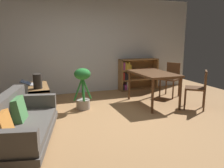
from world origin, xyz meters
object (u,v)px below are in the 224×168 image
at_px(dining_table, 153,76).
at_px(dining_chair_near, 171,77).
at_px(dining_chair_far, 199,87).
at_px(media_console, 39,99).
at_px(open_laptop, 33,84).
at_px(desk_speaker, 38,81).
at_px(bookshelf, 136,74).
at_px(fabric_couch, 19,123).
at_px(potted_floor_plant, 83,86).

distance_m(dining_table, dining_chair_near, 1.01).
xyz_separation_m(dining_table, dining_chair_far, (0.78, -0.65, -0.19)).
bearing_deg(media_console, dining_table, -8.38).
distance_m(open_laptop, desk_speaker, 0.46).
bearing_deg(open_laptop, dining_table, -11.10).
relative_size(dining_table, bookshelf, 1.07).
bearing_deg(dining_table, media_console, 171.62).
bearing_deg(fabric_couch, dining_chair_near, 24.23).
distance_m(potted_floor_plant, dining_table, 1.67).
height_order(fabric_couch, dining_chair_far, dining_chair_far).
xyz_separation_m(desk_speaker, dining_chair_near, (3.44, 0.42, -0.19)).
height_order(dining_table, bookshelf, bookshelf).
relative_size(open_laptop, dining_chair_near, 0.52).
xyz_separation_m(dining_chair_far, bookshelf, (-0.47, 2.24, -0.02)).
relative_size(fabric_couch, dining_chair_far, 2.16).
bearing_deg(media_console, potted_floor_plant, -10.96).
relative_size(media_console, desk_speaker, 3.72).
xyz_separation_m(media_console, dining_chair_far, (3.36, -1.03, 0.22)).
bearing_deg(dining_chair_near, fabric_couch, -155.77).
height_order(open_laptop, bookshelf, bookshelf).
distance_m(dining_chair_near, bookshelf, 1.21).
bearing_deg(fabric_couch, dining_table, 22.08).
height_order(potted_floor_plant, dining_table, potted_floor_plant).
distance_m(media_console, potted_floor_plant, 0.98).
bearing_deg(dining_chair_far, potted_floor_plant, 160.70).
bearing_deg(dining_table, dining_chair_near, 31.01).
relative_size(fabric_couch, open_laptop, 3.99).
bearing_deg(fabric_couch, media_console, 77.73).
xyz_separation_m(open_laptop, dining_table, (2.68, -0.53, 0.10)).
relative_size(media_console, bookshelf, 0.91).
bearing_deg(potted_floor_plant, desk_speaker, -173.35).
bearing_deg(open_laptop, fabric_couch, -97.66).
xyz_separation_m(open_laptop, dining_chair_near, (3.54, -0.01, -0.07)).
xyz_separation_m(fabric_couch, dining_chair_near, (3.77, 1.70, 0.18)).
xyz_separation_m(fabric_couch, potted_floor_plant, (1.27, 1.38, 0.18)).
height_order(potted_floor_plant, bookshelf, bookshelf).
xyz_separation_m(media_console, bookshelf, (2.89, 1.22, 0.20)).
bearing_deg(desk_speaker, dining_table, -2.00).
distance_m(fabric_couch, desk_speaker, 1.36).
height_order(desk_speaker, dining_chair_far, dining_chair_far).
bearing_deg(fabric_couch, dining_chair_far, 8.19).
relative_size(potted_floor_plant, dining_chair_far, 1.06).
bearing_deg(media_console, desk_speaker, -92.19).
height_order(dining_chair_near, dining_chair_far, dining_chair_near).
distance_m(dining_table, bookshelf, 1.64).
relative_size(fabric_couch, desk_speaker, 6.38).
bearing_deg(dining_chair_near, open_laptop, 179.79).
height_order(open_laptop, desk_speaker, desk_speaker).
distance_m(fabric_couch, dining_chair_near, 4.14).
height_order(media_console, dining_table, dining_table).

